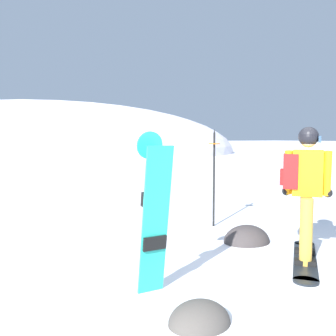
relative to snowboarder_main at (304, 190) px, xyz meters
name	(u,v)px	position (x,y,z in m)	size (l,w,h in m)	color
ground_plane	(301,280)	(-0.55, -0.46, -0.92)	(300.00, 300.00, 0.00)	white
ridge_peak_main	(50,152)	(5.02, 38.24, -0.92)	(40.11, 36.10, 10.60)	white
snowboarder_main	(304,190)	(0.00, 0.00, 0.00)	(1.44, 1.32, 1.71)	black
spare_snowboard	(154,213)	(-2.15, -0.01, -0.08)	(0.28, 0.28, 1.64)	#23B7A3
piste_marker_near	(214,171)	(0.13, 2.12, 0.07)	(0.20, 0.20, 1.73)	black
rock_dark	(199,323)	(-2.09, -0.74, -0.92)	(0.56, 0.47, 0.39)	#4C4742
rock_small	(247,242)	(-0.05, 1.02, -0.92)	(0.73, 0.62, 0.51)	#383333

